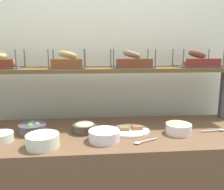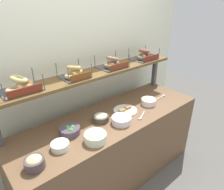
{
  "view_description": "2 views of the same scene",
  "coord_description": "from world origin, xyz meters",
  "px_view_note": "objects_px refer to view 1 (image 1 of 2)",
  "views": [
    {
      "loc": [
        -0.09,
        -1.56,
        1.42
      ],
      "look_at": [
        0.07,
        0.09,
        1.1
      ],
      "focal_mm": 37.83,
      "sensor_mm": 36.0,
      "label": 1
    },
    {
      "loc": [
        -1.2,
        -1.4,
        1.98
      ],
      "look_at": [
        0.06,
        0.06,
        1.06
      ],
      "focal_mm": 32.56,
      "sensor_mm": 36.0,
      "label": 2
    }
  ],
  "objects_px": {
    "serving_spoon_by_edge": "(142,142)",
    "bagel_basket_sesame": "(68,62)",
    "bowl_egg_salad": "(178,127)",
    "bagel_basket_everything": "(132,61)",
    "bagel_basket_cinnamon_raisin": "(197,61)",
    "bowl_scallion_spread": "(104,134)",
    "serving_spoon_near_plate": "(217,130)",
    "bowl_cream_cheese": "(1,136)",
    "bowl_tuna_salad": "(84,127)",
    "bowl_potato_salad": "(43,139)",
    "bowl_veggie_mix": "(33,128)",
    "serving_plate_white": "(131,130)"
  },
  "relations": [
    {
      "from": "bowl_cream_cheese",
      "to": "bowl_tuna_salad",
      "type": "height_order",
      "value": "bowl_tuna_salad"
    },
    {
      "from": "bowl_cream_cheese",
      "to": "bagel_basket_sesame",
      "type": "distance_m",
      "value": 0.7
    },
    {
      "from": "bowl_veggie_mix",
      "to": "bowl_scallion_spread",
      "type": "bearing_deg",
      "value": -20.5
    },
    {
      "from": "bowl_scallion_spread",
      "to": "serving_spoon_near_plate",
      "type": "bearing_deg",
      "value": 6.94
    },
    {
      "from": "serving_spoon_by_edge",
      "to": "bagel_basket_everything",
      "type": "height_order",
      "value": "bagel_basket_everything"
    },
    {
      "from": "bowl_tuna_salad",
      "to": "bagel_basket_cinnamon_raisin",
      "type": "relative_size",
      "value": 0.53
    },
    {
      "from": "bowl_potato_salad",
      "to": "bowl_egg_salad",
      "type": "bearing_deg",
      "value": 9.25
    },
    {
      "from": "bowl_scallion_spread",
      "to": "serving_spoon_by_edge",
      "type": "xyz_separation_m",
      "value": [
        0.23,
        -0.06,
        -0.04
      ]
    },
    {
      "from": "bowl_cream_cheese",
      "to": "bowl_scallion_spread",
      "type": "height_order",
      "value": "bowl_scallion_spread"
    },
    {
      "from": "serving_plate_white",
      "to": "serving_spoon_near_plate",
      "type": "xyz_separation_m",
      "value": [
        0.61,
        -0.05,
        -0.0
      ]
    },
    {
      "from": "bowl_potato_salad",
      "to": "bagel_basket_sesame",
      "type": "bearing_deg",
      "value": 76.06
    },
    {
      "from": "bowl_cream_cheese",
      "to": "bowl_tuna_salad",
      "type": "distance_m",
      "value": 0.53
    },
    {
      "from": "bowl_veggie_mix",
      "to": "bowl_scallion_spread",
      "type": "relative_size",
      "value": 0.97
    },
    {
      "from": "serving_spoon_by_edge",
      "to": "bowl_egg_salad",
      "type": "bearing_deg",
      "value": 26.39
    },
    {
      "from": "bowl_potato_salad",
      "to": "bowl_scallion_spread",
      "type": "xyz_separation_m",
      "value": [
        0.37,
        0.06,
        -0.01
      ]
    },
    {
      "from": "bagel_basket_everything",
      "to": "serving_spoon_near_plate",
      "type": "bearing_deg",
      "value": -30.34
    },
    {
      "from": "bowl_egg_salad",
      "to": "bowl_veggie_mix",
      "type": "xyz_separation_m",
      "value": [
        -1.0,
        0.1,
        -0.01
      ]
    },
    {
      "from": "bowl_egg_salad",
      "to": "bowl_potato_salad",
      "type": "height_order",
      "value": "bowl_potato_salad"
    },
    {
      "from": "serving_spoon_by_edge",
      "to": "bagel_basket_sesame",
      "type": "relative_size",
      "value": 0.64
    },
    {
      "from": "bagel_basket_everything",
      "to": "bagel_basket_cinnamon_raisin",
      "type": "bearing_deg",
      "value": -0.86
    },
    {
      "from": "bowl_veggie_mix",
      "to": "bowl_tuna_salad",
      "type": "bearing_deg",
      "value": -1.19
    },
    {
      "from": "bowl_veggie_mix",
      "to": "bowl_potato_salad",
      "type": "distance_m",
      "value": 0.27
    },
    {
      "from": "serving_spoon_near_plate",
      "to": "bowl_veggie_mix",
      "type": "bearing_deg",
      "value": 176.33
    },
    {
      "from": "bowl_scallion_spread",
      "to": "serving_spoon_near_plate",
      "type": "relative_size",
      "value": 1.09
    },
    {
      "from": "bowl_cream_cheese",
      "to": "serving_plate_white",
      "type": "height_order",
      "value": "bowl_cream_cheese"
    },
    {
      "from": "bowl_scallion_spread",
      "to": "bowl_egg_salad",
      "type": "bearing_deg",
      "value": 9.03
    },
    {
      "from": "bowl_tuna_salad",
      "to": "bagel_basket_everything",
      "type": "height_order",
      "value": "bagel_basket_everything"
    },
    {
      "from": "serving_spoon_by_edge",
      "to": "bowl_tuna_salad",
      "type": "bearing_deg",
      "value": 147.38
    },
    {
      "from": "bowl_egg_salad",
      "to": "bowl_veggie_mix",
      "type": "bearing_deg",
      "value": 174.4
    },
    {
      "from": "bowl_egg_salad",
      "to": "bagel_basket_everything",
      "type": "distance_m",
      "value": 0.61
    },
    {
      "from": "bowl_veggie_mix",
      "to": "bagel_basket_sesame",
      "type": "relative_size",
      "value": 0.72
    },
    {
      "from": "bowl_potato_salad",
      "to": "bagel_basket_cinnamon_raisin",
      "type": "xyz_separation_m",
      "value": [
        1.14,
        0.48,
        0.43
      ]
    },
    {
      "from": "bowl_cream_cheese",
      "to": "bowl_veggie_mix",
      "type": "bearing_deg",
      "value": 37.46
    },
    {
      "from": "serving_spoon_by_edge",
      "to": "bagel_basket_sesame",
      "type": "xyz_separation_m",
      "value": [
        -0.48,
        0.48,
        0.47
      ]
    },
    {
      "from": "bowl_tuna_salad",
      "to": "bagel_basket_sesame",
      "type": "height_order",
      "value": "bagel_basket_sesame"
    },
    {
      "from": "bowl_scallion_spread",
      "to": "serving_spoon_by_edge",
      "type": "distance_m",
      "value": 0.24
    },
    {
      "from": "bowl_veggie_mix",
      "to": "bagel_basket_sesame",
      "type": "xyz_separation_m",
      "value": [
        0.23,
        0.24,
        0.44
      ]
    },
    {
      "from": "bowl_veggie_mix",
      "to": "serving_spoon_near_plate",
      "type": "height_order",
      "value": "bowl_veggie_mix"
    },
    {
      "from": "bowl_tuna_salad",
      "to": "bowl_scallion_spread",
      "type": "distance_m",
      "value": 0.21
    },
    {
      "from": "bowl_potato_salad",
      "to": "serving_plate_white",
      "type": "xyz_separation_m",
      "value": [
        0.56,
        0.21,
        -0.04
      ]
    },
    {
      "from": "bowl_scallion_spread",
      "to": "bowl_tuna_salad",
      "type": "bearing_deg",
      "value": 126.61
    },
    {
      "from": "bowl_cream_cheese",
      "to": "bagel_basket_everything",
      "type": "relative_size",
      "value": 0.48
    },
    {
      "from": "bowl_egg_salad",
      "to": "bowl_tuna_salad",
      "type": "distance_m",
      "value": 0.65
    },
    {
      "from": "bowl_egg_salad",
      "to": "serving_plate_white",
      "type": "distance_m",
      "value": 0.33
    },
    {
      "from": "bowl_potato_salad",
      "to": "serving_plate_white",
      "type": "height_order",
      "value": "bowl_potato_salad"
    },
    {
      "from": "bowl_potato_salad",
      "to": "serving_spoon_by_edge",
      "type": "height_order",
      "value": "bowl_potato_salad"
    },
    {
      "from": "bowl_egg_salad",
      "to": "bowl_tuna_salad",
      "type": "bearing_deg",
      "value": 172.01
    },
    {
      "from": "bagel_basket_everything",
      "to": "bowl_egg_salad",
      "type": "bearing_deg",
      "value": -51.51
    },
    {
      "from": "bowl_veggie_mix",
      "to": "serving_spoon_near_plate",
      "type": "bearing_deg",
      "value": -3.67
    },
    {
      "from": "bowl_tuna_salad",
      "to": "bowl_scallion_spread",
      "type": "relative_size",
      "value": 0.87
    }
  ]
}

